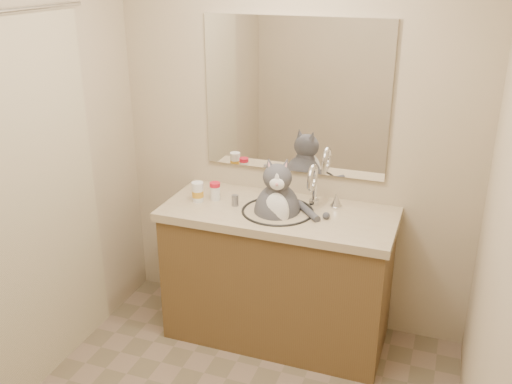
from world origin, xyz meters
TOP-DOWN VIEW (x-y plane):
  - room at (0.00, 0.00)m, footprint 2.22×2.52m
  - vanity at (0.00, 0.96)m, footprint 1.34×0.59m
  - mirror at (0.00, 1.24)m, footprint 1.10×0.02m
  - shower_curtain at (-1.05, 0.10)m, footprint 0.02×1.30m
  - cat at (-0.00, 0.95)m, footprint 0.44×0.36m
  - pill_bottle_redcap at (-0.41, 0.98)m, footprint 0.07×0.07m
  - pill_bottle_orange at (-0.49, 0.93)m, footprint 0.09×0.09m
  - grey_canister at (-0.26, 0.94)m, footprint 0.05×0.05m

SIDE VIEW (x-z plane):
  - vanity at x=0.00m, z-range -0.12..1.00m
  - cat at x=0.00m, z-range 0.60..1.13m
  - grey_canister at x=-0.26m, z-range 0.85..0.92m
  - pill_bottle_redcap at x=-0.41m, z-range 0.85..0.96m
  - pill_bottle_orange at x=-0.49m, z-range 0.85..0.97m
  - shower_curtain at x=-1.05m, z-range 0.06..2.00m
  - room at x=0.00m, z-range -0.01..2.41m
  - mirror at x=0.00m, z-range 1.00..1.90m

